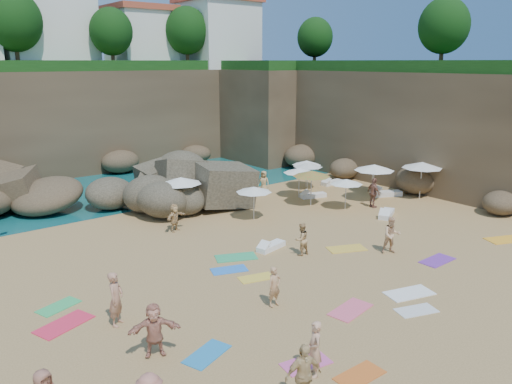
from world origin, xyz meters
TOP-DOWN VIEW (x-y plane):
  - ground at (0.00, 0.00)m, footprint 120.00×120.00m
  - seawater at (0.00, 30.00)m, footprint 120.00×120.00m
  - cliff_back at (2.00, 25.00)m, footprint 44.00×8.00m
  - cliff_right at (19.00, 8.00)m, footprint 8.00×30.00m
  - cliff_corner at (17.00, 20.00)m, footprint 10.00×12.00m
  - clifftop_buildings at (2.96, 25.79)m, footprint 28.48×9.48m
  - clifftop_trees at (4.78, 19.52)m, footprint 35.60×23.82m
  - rock_outcrop at (-0.48, 9.43)m, footprint 8.49×6.56m
  - parasol_0 at (-0.01, 7.44)m, footprint 2.41×2.41m
  - parasol_1 at (1.30, 10.79)m, footprint 2.13×2.13m
  - parasol_2 at (10.38, 7.81)m, footprint 2.05×2.05m
  - parasol_3 at (10.05, 7.33)m, footprint 2.02×2.02m
  - parasol_4 at (11.21, 2.53)m, footprint 2.54×2.54m
  - parasol_5 at (2.83, 4.24)m, footprint 2.02×2.02m
  - parasol_6 at (7.39, 4.29)m, footprint 2.34×2.34m
  - parasol_8 at (8.09, 6.13)m, footprint 2.10×2.10m
  - parasol_9 at (8.45, 2.39)m, footprint 1.98×1.98m
  - parasol_10 at (12.86, 3.93)m, footprint 2.04×2.04m
  - parasol_11 at (14.13, 1.01)m, footprint 2.57×2.57m
  - lounger_0 at (4.70, 7.72)m, footprint 1.99×1.35m
  - lounger_1 at (8.82, 5.51)m, footprint 1.83×1.10m
  - lounger_2 at (12.45, 7.24)m, footprint 1.75×0.58m
  - lounger_3 at (0.61, 0.07)m, footprint 1.69×0.85m
  - lounger_4 at (12.92, 2.76)m, footprint 2.14×1.53m
  - lounger_5 at (9.24, -0.09)m, footprint 1.90×1.36m
  - towel_0 at (-6.68, -5.53)m, footprint 1.74×1.26m
  - towel_1 at (-4.62, -7.77)m, footprint 1.59×0.98m
  - towel_2 at (-3.83, -9.15)m, footprint 1.52×0.78m
  - towel_3 at (-9.27, 0.45)m, footprint 1.68×1.20m
  - towel_4 at (-2.02, -2.09)m, footprint 1.59×1.08m
  - towel_5 at (1.75, -6.91)m, footprint 2.07×1.43m
  - towel_6 at (5.56, -5.72)m, footprint 1.76×0.90m
  - towel_7 at (-9.53, -0.98)m, footprint 2.11×1.53m
  - towel_8 at (-2.43, -0.72)m, footprint 1.72×1.25m
  - towel_9 at (-1.05, -6.38)m, footprint 1.90×1.18m
  - towel_10 at (10.69, -6.32)m, footprint 2.15×1.64m
  - towel_11 at (-1.36, 0.24)m, footprint 2.09×1.62m
  - towel_12 at (3.44, -2.19)m, footprint 2.03×1.56m
  - towel_13 at (0.77, -7.89)m, footprint 1.65×1.20m
  - person_stand_0 at (-8.08, -2.09)m, footprint 0.82×0.81m
  - person_stand_1 at (1.23, -1.36)m, footprint 0.75×0.59m
  - person_stand_2 at (2.59, 11.21)m, footprint 1.34×0.99m
  - person_stand_3 at (10.05, 1.56)m, footprint 0.69×1.16m
  - person_stand_4 at (6.80, 8.23)m, footprint 0.77×0.89m
  - person_stand_5 at (-1.69, 5.26)m, footprint 1.44×0.84m
  - person_stand_6 at (-4.82, -8.29)m, footprint 0.63×0.73m
  - person_lie_3 at (-7.94, -4.58)m, footprint 2.11×2.18m
  - person_lie_4 at (-3.02, -4.42)m, footprint 0.57×1.50m
  - person_lie_5 at (4.66, -3.82)m, footprint 1.65×1.90m

SIDE VIEW (x-z plane):
  - ground at x=0.00m, z-range 0.00..0.00m
  - rock_outcrop at x=-0.48m, z-range -1.63..1.63m
  - seawater at x=0.00m, z-range 0.00..0.00m
  - towel_4 at x=-2.02m, z-range 0.00..0.03m
  - towel_1 at x=-4.62m, z-range 0.00..0.03m
  - towel_13 at x=0.77m, z-range 0.00..0.03m
  - towel_2 at x=-3.83m, z-range 0.00..0.03m
  - towel_3 at x=-9.27m, z-range 0.00..0.03m
  - towel_8 at x=-2.43m, z-range 0.00..0.03m
  - towel_0 at x=-6.68m, z-range 0.00..0.03m
  - towel_6 at x=5.56m, z-range 0.00..0.03m
  - towel_9 at x=-1.05m, z-range 0.00..0.03m
  - towel_12 at x=3.44m, z-range 0.00..0.03m
  - towel_11 at x=-1.36m, z-range 0.00..0.03m
  - towel_5 at x=1.75m, z-range 0.00..0.03m
  - towel_7 at x=-9.53m, z-range 0.00..0.03m
  - towel_10 at x=10.69m, z-range 0.00..0.03m
  - lounger_3 at x=0.61m, z-range 0.00..0.25m
  - lounger_1 at x=8.82m, z-range 0.00..0.27m
  - lounger_2 at x=12.45m, z-range 0.00..0.27m
  - lounger_5 at x=9.24m, z-range 0.00..0.28m
  - lounger_0 at x=4.70m, z-range 0.00..0.29m
  - lounger_4 at x=12.92m, z-range 0.00..0.32m
  - person_lie_4 at x=-3.02m, z-range 0.00..0.36m
  - person_lie_3 at x=-7.94m, z-range 0.00..0.45m
  - person_lie_5 at x=4.66m, z-range 0.00..0.65m
  - person_stand_5 at x=-1.69m, z-range 0.00..1.49m
  - person_stand_1 at x=1.23m, z-range 0.00..1.53m
  - person_stand_4 at x=6.80m, z-range 0.00..1.60m
  - person_stand_6 at x=-4.82m, z-range 0.00..1.67m
  - person_stand_3 at x=10.05m, z-range 0.00..1.86m
  - person_stand_0 at x=-8.08m, z-range 0.00..1.92m
  - person_stand_2 at x=2.59m, z-range 0.00..1.93m
  - parasol_9 at x=8.45m, z-range 0.78..2.66m
  - parasol_3 at x=10.05m, z-range 0.80..2.71m
  - parasol_5 at x=2.83m, z-range 0.80..2.71m
  - parasol_10 at x=12.86m, z-range 0.81..2.74m
  - parasol_2 at x=10.38m, z-range 0.81..2.74m
  - parasol_8 at x=8.09m, z-range 0.83..2.81m
  - parasol_1 at x=1.30m, z-range 0.84..2.86m
  - parasol_6 at x=7.39m, z-range 0.93..3.14m
  - parasol_0 at x=-0.01m, z-range 0.95..3.24m
  - parasol_4 at x=11.21m, z-range 1.00..3.40m
  - parasol_11 at x=14.13m, z-range 1.02..3.45m
  - cliff_back at x=2.00m, z-range 0.00..8.00m
  - cliff_right at x=19.00m, z-range 0.00..8.00m
  - cliff_corner at x=17.00m, z-range 0.00..8.00m
  - clifftop_buildings at x=2.96m, z-range 7.74..14.74m
  - clifftop_trees at x=4.78m, z-range 9.06..13.46m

